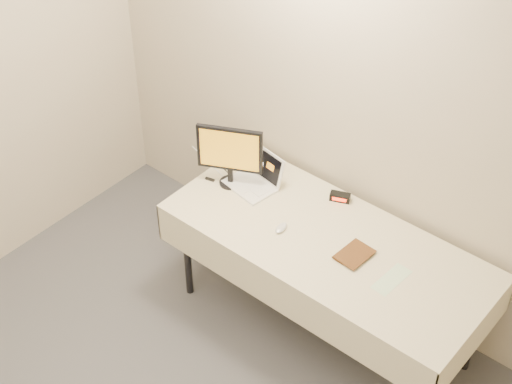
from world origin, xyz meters
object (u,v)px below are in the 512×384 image
Objects in this scene: table at (327,248)px; book at (345,236)px; laptop at (256,177)px; monitor at (230,152)px.

book reaches higher than table.
laptop and book have the same top height.
book is at bearing -1.00° from laptop.
book is (0.11, -0.01, 0.16)m from table.
book is at bearing -29.18° from monitor.
monitor is (-0.74, 0.03, 0.30)m from table.
book is at bearing -4.10° from table.
table is 9.20× the size of book.
laptop is at bearing 174.09° from book.
monitor is (-0.12, -0.10, 0.19)m from laptop.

